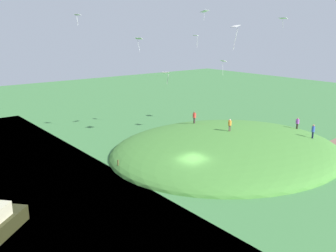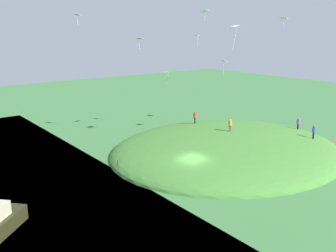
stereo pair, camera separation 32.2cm
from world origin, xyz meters
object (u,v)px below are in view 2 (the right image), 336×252
at_px(person_watching_kites, 195,116).
at_px(kite_3, 224,62).
at_px(kite_5, 235,28).
at_px(kite_6, 205,11).
at_px(person_near_shore, 298,122).
at_px(kite_7, 165,73).
at_px(person_with_child, 230,124).
at_px(kite_2, 284,19).
at_px(kite_1, 139,39).
at_px(mooring_post, 118,165).
at_px(kite_8, 78,15).
at_px(kite_4, 196,36).
at_px(person_walking_path, 314,130).

height_order(person_watching_kites, kite_3, kite_3).
relative_size(kite_5, kite_6, 1.51).
bearing_deg(person_watching_kites, kite_3, 113.78).
relative_size(person_near_shore, kite_5, 0.79).
distance_m(kite_6, kite_7, 16.52).
height_order(person_with_child, kite_2, kite_2).
relative_size(person_watching_kites, kite_1, 0.91).
xyz_separation_m(kite_7, mooring_post, (-1.98, 5.87, -10.29)).
relative_size(person_near_shore, kite_3, 0.68).
bearing_deg(kite_7, kite_3, 31.23).
relative_size(kite_1, kite_8, 1.62).
xyz_separation_m(person_with_child, person_near_shore, (10.82, -2.84, -0.89)).
distance_m(kite_1, kite_7, 16.39).
distance_m(person_watching_kites, kite_6, 14.55).
xyz_separation_m(kite_1, kite_7, (-6.91, -14.61, -2.70)).
bearing_deg(kite_1, person_near_shore, -37.44).
xyz_separation_m(person_watching_kites, kite_8, (-16.85, 0.63, 13.48)).
distance_m(person_with_child, kite_8, 22.44).
bearing_deg(kite_2, mooring_post, 167.80).
height_order(kite_4, kite_5, kite_5).
relative_size(kite_3, kite_7, 2.07).
xyz_separation_m(person_watching_kites, kite_2, (5.29, -9.98, 13.30)).
xyz_separation_m(kite_1, mooring_post, (-8.89, -8.75, -12.99)).
distance_m(kite_3, kite_6, 11.91).
bearing_deg(person_walking_path, person_with_child, 29.95).
relative_size(person_with_child, person_near_shore, 1.00).
height_order(person_watching_kites, kite_4, kite_4).
bearing_deg(kite_1, kite_4, -19.65).
distance_m(kite_2, kite_3, 13.31).
bearing_deg(kite_6, person_walking_path, -53.38).
height_order(kite_2, kite_6, kite_6).
xyz_separation_m(kite_2, kite_3, (2.06, 11.66, -6.08)).
distance_m(person_walking_path, kite_3, 17.59).
bearing_deg(kite_3, kite_5, -134.73).
relative_size(person_watching_kites, kite_6, 1.30).
relative_size(person_near_shore, kite_4, 0.97).
bearing_deg(mooring_post, kite_7, -71.34).
height_order(person_near_shore, kite_6, kite_6).
xyz_separation_m(person_watching_kites, kite_5, (-11.35, -17.20, 12.05)).
xyz_separation_m(person_near_shore, kite_1, (-17.47, 13.38, 11.32)).
xyz_separation_m(person_watching_kites, person_walking_path, (7.32, -14.24, -0.24)).
bearing_deg(kite_2, kite_5, -156.55).
bearing_deg(kite_5, person_watching_kites, 56.57).
bearing_deg(kite_6, kite_7, -146.64).
relative_size(kite_2, kite_6, 0.95).
relative_size(kite_6, mooring_post, 1.14).
bearing_deg(kite_5, kite_3, 45.27).
distance_m(person_near_shore, kite_5, 26.14).
bearing_deg(mooring_post, person_watching_kites, 18.64).
bearing_deg(person_walking_path, kite_1, 21.63).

